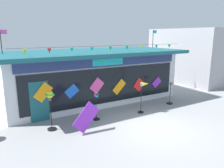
{
  "coord_description": "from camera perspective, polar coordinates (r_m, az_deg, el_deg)",
  "views": [
    {
      "loc": [
        -6.42,
        -6.98,
        4.16
      ],
      "look_at": [
        -0.5,
        3.03,
        1.51
      ],
      "focal_mm": 34.66,
      "sensor_mm": 36.0,
      "label": 1
    }
  ],
  "objects": [
    {
      "name": "ground_plane",
      "position": [
        10.36,
        11.18,
        -11.09
      ],
      "size": [
        80.0,
        80.0,
        0.0
      ],
      "primitive_type": "plane",
      "color": "gray"
    },
    {
      "name": "neighbour_building",
      "position": [
        21.73,
        21.48,
        7.18
      ],
      "size": [
        5.74,
        7.03,
        4.68
      ],
      "primitive_type": "cube",
      "color": "#99999E",
      "rests_on": "ground_plane"
    },
    {
      "name": "wind_spinner_far_left",
      "position": [
        9.82,
        -16.0,
        -4.47
      ],
      "size": [
        0.4,
        0.4,
        1.8
      ],
      "color": "black",
      "rests_on": "ground_plane"
    },
    {
      "name": "display_kite_on_ground",
      "position": [
        9.52,
        -6.8,
        -8.71
      ],
      "size": [
        1.36,
        0.2,
        1.36
      ],
      "primitive_type": "cube",
      "rotation": [
        -0.14,
        0.79,
        0.0
      ],
      "color": "purple",
      "rests_on": "ground_plane"
    },
    {
      "name": "wind_spinner_center_left",
      "position": [
        11.76,
        8.43,
        -1.55
      ],
      "size": [
        0.63,
        0.32,
        1.7
      ],
      "color": "black",
      "rests_on": "ground_plane"
    },
    {
      "name": "wind_spinner_center_right",
      "position": [
        13.71,
        15.49,
        -1.44
      ],
      "size": [
        0.56,
        0.36,
        1.37
      ],
      "color": "black",
      "rests_on": "ground_plane"
    },
    {
      "name": "kite_shop_building",
      "position": [
        14.0,
        -5.27,
        2.39
      ],
      "size": [
        10.99,
        5.1,
        4.5
      ],
      "color": "silver",
      "rests_on": "ground_plane"
    },
    {
      "name": "wind_spinner_left",
      "position": [
        10.73,
        -4.17,
        -5.45
      ],
      "size": [
        0.34,
        0.34,
        1.47
      ],
      "color": "black",
      "rests_on": "ground_plane"
    }
  ]
}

